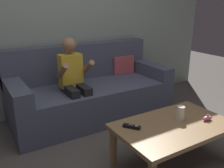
{
  "coord_description": "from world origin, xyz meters",
  "views": [
    {
      "loc": [
        -0.98,
        -1.04,
        1.31
      ],
      "look_at": [
        0.17,
        0.87,
        0.59
      ],
      "focal_mm": 39.39,
      "sensor_mm": 36.0,
      "label": 1
    }
  ],
  "objects_px": {
    "couch": "(90,92)",
    "coffee_table": "(173,130)",
    "soda_can": "(181,113)",
    "game_remote_black_near_edge": "(132,127)",
    "person_seated_on_couch": "(74,79)",
    "nunchuk_pink": "(207,118)"
  },
  "relations": [
    {
      "from": "coffee_table",
      "to": "game_remote_black_near_edge",
      "type": "distance_m",
      "value": 0.36
    },
    {
      "from": "coffee_table",
      "to": "nunchuk_pink",
      "type": "height_order",
      "value": "nunchuk_pink"
    },
    {
      "from": "nunchuk_pink",
      "to": "soda_can",
      "type": "distance_m",
      "value": 0.23
    },
    {
      "from": "couch",
      "to": "nunchuk_pink",
      "type": "xyz_separation_m",
      "value": [
        0.42,
        -1.36,
        0.11
      ]
    },
    {
      "from": "person_seated_on_couch",
      "to": "coffee_table",
      "type": "bearing_deg",
      "value": -69.26
    },
    {
      "from": "couch",
      "to": "coffee_table",
      "type": "xyz_separation_m",
      "value": [
        0.13,
        -1.26,
        0.04
      ]
    },
    {
      "from": "coffee_table",
      "to": "soda_can",
      "type": "relative_size",
      "value": 7.82
    },
    {
      "from": "game_remote_black_near_edge",
      "to": "person_seated_on_couch",
      "type": "bearing_deg",
      "value": 94.65
    },
    {
      "from": "couch",
      "to": "nunchuk_pink",
      "type": "bearing_deg",
      "value": -72.65
    },
    {
      "from": "person_seated_on_couch",
      "to": "coffee_table",
      "type": "xyz_separation_m",
      "value": [
        0.41,
        -1.08,
        -0.23
      ]
    },
    {
      "from": "couch",
      "to": "game_remote_black_near_edge",
      "type": "height_order",
      "value": "couch"
    },
    {
      "from": "game_remote_black_near_edge",
      "to": "soda_can",
      "type": "relative_size",
      "value": 1.11
    },
    {
      "from": "nunchuk_pink",
      "to": "coffee_table",
      "type": "bearing_deg",
      "value": 162.31
    },
    {
      "from": "couch",
      "to": "soda_can",
      "type": "relative_size",
      "value": 15.42
    },
    {
      "from": "coffee_table",
      "to": "game_remote_black_near_edge",
      "type": "height_order",
      "value": "game_remote_black_near_edge"
    },
    {
      "from": "soda_can",
      "to": "couch",
      "type": "bearing_deg",
      "value": 100.61
    },
    {
      "from": "person_seated_on_couch",
      "to": "nunchuk_pink",
      "type": "height_order",
      "value": "person_seated_on_couch"
    },
    {
      "from": "couch",
      "to": "coffee_table",
      "type": "relative_size",
      "value": 1.97
    },
    {
      "from": "couch",
      "to": "soda_can",
      "type": "xyz_separation_m",
      "value": [
        0.23,
        -1.23,
        0.15
      ]
    },
    {
      "from": "coffee_table",
      "to": "nunchuk_pink",
      "type": "relative_size",
      "value": 10.03
    },
    {
      "from": "soda_can",
      "to": "coffee_table",
      "type": "bearing_deg",
      "value": -163.46
    },
    {
      "from": "game_remote_black_near_edge",
      "to": "nunchuk_pink",
      "type": "xyz_separation_m",
      "value": [
        0.62,
        -0.22,
        0.01
      ]
    }
  ]
}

